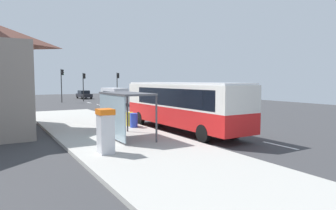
{
  "coord_description": "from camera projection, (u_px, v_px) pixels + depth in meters",
  "views": [
    {
      "loc": [
        -12.49,
        -16.33,
        3.35
      ],
      "look_at": [
        -1.0,
        3.27,
        1.5
      ],
      "focal_mm": 32.39,
      "sensor_mm": 36.0,
      "label": 1
    }
  ],
  "objects": [
    {
      "name": "bus_shelter",
      "position": [
        121.0,
        104.0,
        16.42
      ],
      "size": [
        1.8,
        4.0,
        2.5
      ],
      "color": "#4C4C51",
      "rests_on": "sidewalk_platform"
    },
    {
      "name": "ticket_machine",
      "position": [
        106.0,
        131.0,
        13.12
      ],
      "size": [
        0.66,
        0.76,
        1.94
      ],
      "color": "silver",
      "rests_on": "sidewalk_platform"
    },
    {
      "name": "white_van",
      "position": [
        114.0,
        95.0,
        41.74
      ],
      "size": [
        2.14,
        5.25,
        2.3
      ],
      "color": "silver",
      "rests_on": "ground"
    },
    {
      "name": "lane_stripe_seg_0",
      "position": [
        280.0,
        145.0,
        15.58
      ],
      "size": [
        0.16,
        2.2,
        0.01
      ],
      "primitive_type": "cube",
      "color": "silver",
      "rests_on": "ground"
    },
    {
      "name": "lane_stripe_seg_4",
      "position": [
        128.0,
        111.0,
        32.77
      ],
      "size": [
        0.16,
        2.2,
        0.01
      ],
      "primitive_type": "cube",
      "color": "silver",
      "rests_on": "ground"
    },
    {
      "name": "lane_stripe_seg_5",
      "position": [
        112.0,
        108.0,
        37.07
      ],
      "size": [
        0.16,
        2.2,
        0.01
      ],
      "primitive_type": "cube",
      "color": "silver",
      "rests_on": "ground"
    },
    {
      "name": "lane_stripe_seg_3",
      "position": [
        149.0,
        116.0,
        28.47
      ],
      "size": [
        0.16,
        2.2,
        0.01
      ],
      "primitive_type": "cube",
      "color": "silver",
      "rests_on": "ground"
    },
    {
      "name": "bus",
      "position": [
        182.0,
        103.0,
        19.84
      ],
      "size": [
        2.74,
        11.06,
        3.21
      ],
      "color": "red",
      "rests_on": "ground"
    },
    {
      "name": "sidewalk_platform",
      "position": [
        104.0,
        132.0,
        19.09
      ],
      "size": [
        6.2,
        30.0,
        0.18
      ],
      "primitive_type": "cube",
      "color": "#ADAAA3",
      "rests_on": "ground"
    },
    {
      "name": "sedan_near",
      "position": [
        84.0,
        94.0,
        55.6
      ],
      "size": [
        1.96,
        4.46,
        1.52
      ],
      "color": "black",
      "rests_on": "ground"
    },
    {
      "name": "lane_stripe_seg_1",
      "position": [
        217.0,
        131.0,
        19.87
      ],
      "size": [
        0.16,
        2.2,
        0.01
      ],
      "primitive_type": "cube",
      "color": "silver",
      "rests_on": "ground"
    },
    {
      "name": "lane_stripe_seg_6",
      "position": [
        99.0,
        105.0,
        41.37
      ],
      "size": [
        0.16,
        2.2,
        0.01
      ],
      "primitive_type": "cube",
      "color": "silver",
      "rests_on": "ground"
    },
    {
      "name": "traffic_light_median",
      "position": [
        84.0,
        82.0,
        48.28
      ],
      "size": [
        0.49,
        0.28,
        4.54
      ],
      "color": "#2D2D2D",
      "rests_on": "ground"
    },
    {
      "name": "ground_plane",
      "position": [
        126.0,
        112.0,
        32.65
      ],
      "size": [
        56.0,
        92.0,
        0.04
      ],
      "primitive_type": "cube",
      "color": "#38383A"
    },
    {
      "name": "lane_stripe_seg_2",
      "position": [
        177.0,
        122.0,
        24.17
      ],
      "size": [
        0.16,
        2.2,
        0.01
      ],
      "primitive_type": "cube",
      "color": "silver",
      "rests_on": "ground"
    },
    {
      "name": "traffic_light_far_side",
      "position": [
        62.0,
        80.0,
        45.8
      ],
      "size": [
        0.49,
        0.28,
        5.07
      ],
      "color": "#2D2D2D",
      "rests_on": "ground"
    },
    {
      "name": "recycling_bin_blue",
      "position": [
        134.0,
        120.0,
        20.49
      ],
      "size": [
        0.52,
        0.52,
        0.95
      ],
      "primitive_type": "cylinder",
      "color": "blue",
      "rests_on": "sidewalk_platform"
    },
    {
      "name": "recycling_bin_yellow",
      "position": [
        130.0,
        119.0,
        21.09
      ],
      "size": [
        0.52,
        0.52,
        0.95
      ],
      "primitive_type": "cylinder",
      "color": "yellow",
      "rests_on": "sidewalk_platform"
    },
    {
      "name": "traffic_light_near_side",
      "position": [
        118.0,
        82.0,
        49.47
      ],
      "size": [
        0.49,
        0.28,
        4.62
      ],
      "color": "#2D2D2D",
      "rests_on": "ground"
    },
    {
      "name": "lane_stripe_seg_7",
      "position": [
        89.0,
        103.0,
        45.67
      ],
      "size": [
        0.16,
        2.2,
        0.01
      ],
      "primitive_type": "cube",
      "color": "silver",
      "rests_on": "ground"
    }
  ]
}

